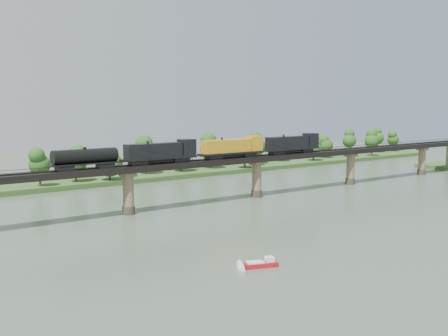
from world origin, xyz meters
TOP-DOWN VIEW (x-y plane):
  - ground at (0.00, 0.00)m, footprint 400.00×400.00m
  - far_bank at (0.00, 85.00)m, footprint 300.00×24.00m
  - bridge at (0.00, 30.00)m, footprint 236.00×30.00m
  - bridge_superstructure at (0.00, 30.00)m, footprint 220.00×4.90m
  - far_treeline at (-8.21, 80.52)m, footprint 289.06×17.54m
  - freight_train at (-16.31, 30.00)m, footprint 81.93×3.19m
  - motorboat at (-43.61, -21.07)m, footprint 5.92×3.79m

SIDE VIEW (x-z plane):
  - ground at x=0.00m, z-range 0.00..0.00m
  - motorboat at x=-43.61m, z-range -0.25..1.31m
  - far_bank at x=0.00m, z-range 0.00..1.60m
  - bridge at x=0.00m, z-range -0.29..11.21m
  - far_treeline at x=-8.21m, z-range 2.03..15.63m
  - bridge_superstructure at x=0.00m, z-range 11.42..12.17m
  - freight_train at x=-16.31m, z-range 11.37..17.01m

